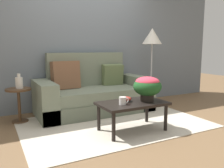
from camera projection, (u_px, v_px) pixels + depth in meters
ground_plane at (114, 123)px, 3.53m from camera, size 14.00×14.00×0.00m
wall_back at (83, 37)px, 4.44m from camera, size 6.40×0.12×2.70m
area_rug at (114, 123)px, 3.53m from camera, size 2.72×1.77×0.01m
couch at (93, 94)px, 4.16m from camera, size 2.01×0.92×1.06m
coffee_table at (132, 106)px, 3.16m from camera, size 0.92×0.54×0.41m
side_table at (19, 99)px, 3.55m from camera, size 0.38×0.38×0.53m
floor_lamp at (152, 41)px, 4.62m from camera, size 0.40×0.40×1.53m
potted_plant at (147, 86)px, 3.20m from camera, size 0.39×0.39×0.34m
coffee_mug at (123, 101)px, 3.02m from camera, size 0.14×0.09×0.10m
snack_bowl at (126, 99)px, 3.18m from camera, size 0.14×0.14×0.07m
table_vase at (19, 82)px, 3.52m from camera, size 0.11×0.11×0.23m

